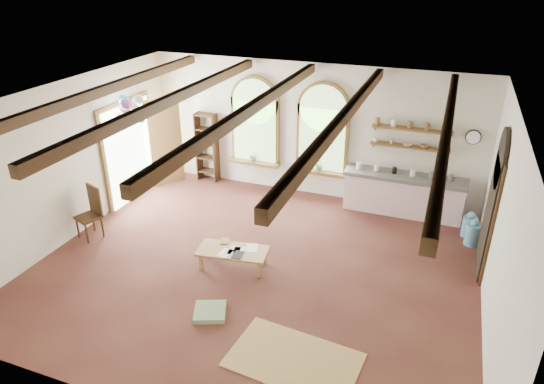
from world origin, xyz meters
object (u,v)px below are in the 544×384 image
at_px(side_chair, 91,223).
at_px(kitchen_counter, 403,194).
at_px(balloon_cluster, 133,110).
at_px(coffee_table, 233,252).

bearing_deg(side_chair, kitchen_counter, 29.51).
relative_size(side_chair, balloon_cluster, 0.98).
bearing_deg(side_chair, coffee_table, 0.34).
height_order(kitchen_counter, balloon_cluster, balloon_cluster).
relative_size(coffee_table, balloon_cluster, 1.21).
distance_m(kitchen_counter, balloon_cluster, 6.26).
xyz_separation_m(coffee_table, balloon_cluster, (-3.01, 1.56, 2.00)).
distance_m(kitchen_counter, side_chair, 6.83).
bearing_deg(balloon_cluster, side_chair, -98.47).
distance_m(side_chair, balloon_cluster, 2.57).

